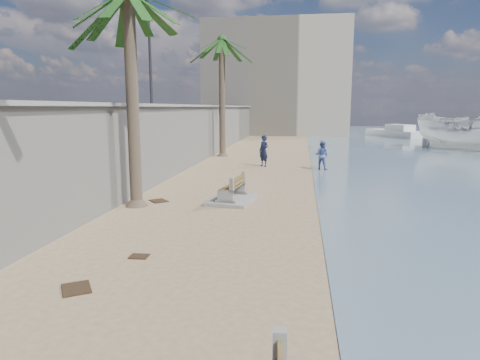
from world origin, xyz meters
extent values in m
plane|color=#9D8160|center=(0.00, 0.00, 0.00)|extent=(140.00, 140.00, 0.00)
cube|color=gray|center=(-5.20, 20.00, 1.75)|extent=(0.45, 70.00, 3.50)
cube|color=gray|center=(-5.20, 20.00, 3.55)|extent=(0.80, 70.00, 0.12)
cube|color=#B7AA93|center=(-2.00, 52.00, 7.00)|extent=(18.00, 12.00, 14.00)
cube|color=gray|center=(-1.12, 9.25, 0.06)|extent=(1.78, 2.39, 0.12)
cylinder|color=brown|center=(-4.35, 8.02, 3.57)|extent=(0.42, 0.42, 7.15)
cylinder|color=brown|center=(-4.18, 23.83, 4.02)|extent=(0.44, 0.44, 8.03)
cylinder|color=#2D2D33|center=(-5.10, 12.00, 6.11)|extent=(0.12, 0.12, 5.00)
imported|color=#131B36|center=(-0.80, 18.92, 1.06)|extent=(0.91, 0.89, 2.11)
imported|color=#4D64A0|center=(2.54, 18.14, 0.89)|extent=(1.05, 0.95, 1.78)
imported|color=silver|center=(15.14, 31.23, 1.69)|extent=(5.08, 5.07, 4.17)
cube|color=#382616|center=(-2.84, 1.12, 0.01)|extent=(0.79, 0.82, 0.03)
cube|color=#382616|center=(-3.83, 8.87, 0.01)|extent=(0.85, 0.86, 0.03)
cube|color=#382616|center=(-2.31, 3.01, 0.01)|extent=(0.44, 0.36, 0.03)
camera|label=1|loc=(1.39, -6.10, 3.46)|focal=32.00mm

